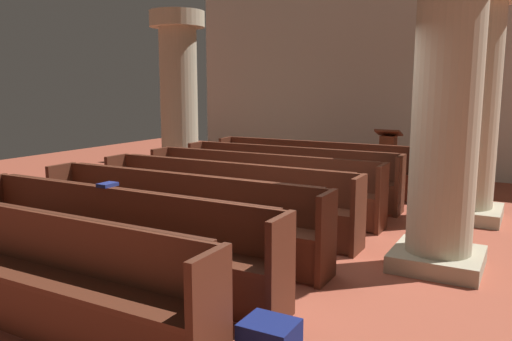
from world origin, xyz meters
TOP-DOWN VIEW (x-y plane):
  - ground_plane at (0.00, 0.00)m, footprint 19.20×19.20m
  - back_wall at (0.00, 6.08)m, footprint 10.00×0.16m
  - pew_row_0 at (-0.99, 3.46)m, footprint 3.72×0.46m
  - pew_row_1 at (-0.99, 2.46)m, footprint 3.72×0.46m
  - pew_row_2 at (-0.99, 1.46)m, footprint 3.72×0.47m
  - pew_row_3 at (-0.99, 0.45)m, footprint 3.72×0.46m
  - pew_row_4 at (-0.99, -0.55)m, footprint 3.72×0.46m
  - pew_row_5 at (-0.99, -1.55)m, footprint 3.72×0.47m
  - pew_row_6 at (-0.99, -2.55)m, footprint 3.72×0.46m
  - pillar_aisle_side at (1.72, 2.71)m, footprint 1.06×1.06m
  - pillar_far_side at (-3.65, 3.05)m, footprint 1.06×1.06m
  - pillar_aisle_rear at (1.72, 0.39)m, footprint 0.97×0.97m
  - lectern at (0.06, 4.74)m, footprint 0.48×0.45m
  - hymn_book at (-1.21, -1.36)m, footprint 0.13×0.19m
  - kneeler_box_navy at (1.01, -2.10)m, footprint 0.37×0.32m

SIDE VIEW (x-z plane):
  - ground_plane at x=0.00m, z-range 0.00..0.00m
  - kneeler_box_navy at x=1.01m, z-range 0.00..0.28m
  - lectern at x=0.06m, z-range -0.09..0.99m
  - pew_row_0 at x=-0.99m, z-range 0.03..0.93m
  - pew_row_1 at x=-0.99m, z-range 0.03..0.93m
  - pew_row_2 at x=-0.99m, z-range 0.03..0.93m
  - pew_row_3 at x=-0.99m, z-range 0.03..0.93m
  - pew_row_4 at x=-0.99m, z-range 0.03..0.93m
  - pew_row_5 at x=-0.99m, z-range 0.03..0.93m
  - pew_row_6 at x=-0.99m, z-range 0.03..0.93m
  - hymn_book at x=-1.21m, z-range 0.89..0.93m
  - pillar_aisle_side at x=1.72m, z-range 0.07..3.38m
  - pillar_far_side at x=-3.65m, z-range 0.07..3.38m
  - pillar_aisle_rear at x=1.72m, z-range 0.07..3.38m
  - back_wall at x=0.00m, z-range 0.00..4.50m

